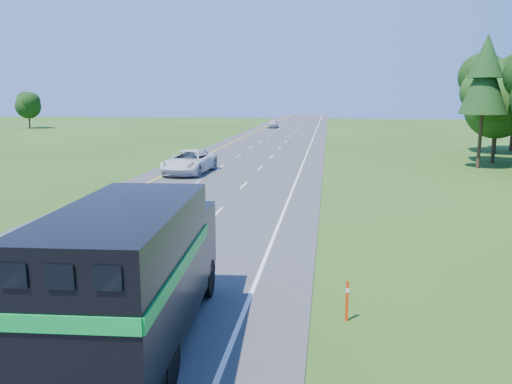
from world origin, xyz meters
TOP-DOWN VIEW (x-y plane):
  - road at (0.00, 50.00)m, footprint 15.00×260.00m
  - lane_markings at (0.00, 50.00)m, footprint 11.15×260.00m
  - horse_truck at (3.18, 13.94)m, footprint 3.37×9.03m
  - white_suv at (-3.71, 43.12)m, footprint 3.65×7.20m
  - far_car at (-3.41, 104.44)m, footprint 2.02×4.83m
  - delineator at (8.56, 16.45)m, footprint 0.10×0.06m

SIDE VIEW (x-z plane):
  - road at x=0.00m, z-range 0.00..0.04m
  - lane_markings at x=0.00m, z-range 0.04..0.05m
  - delineator at x=8.56m, z-range 0.04..1.27m
  - far_car at x=-3.41m, z-range 0.04..1.67m
  - white_suv at x=-3.71m, z-range 0.04..1.99m
  - horse_truck at x=3.18m, z-range 0.18..4.10m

